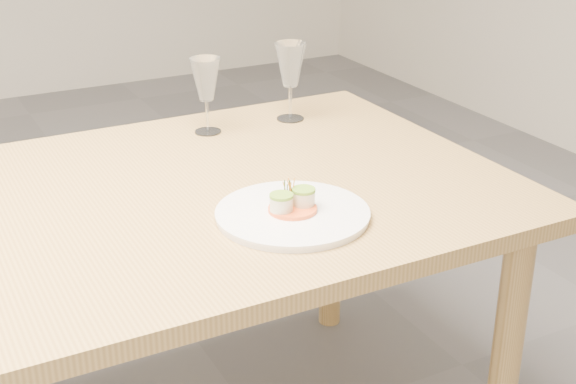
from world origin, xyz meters
TOP-DOWN VIEW (x-y plane):
  - dinner_plate at (0.62, -0.23)m, footprint 0.32×0.32m
  - wine_glass_1 at (0.67, 0.34)m, footprint 0.08×0.08m
  - wine_glass_2 at (0.92, 0.33)m, footprint 0.09×0.09m

SIDE VIEW (x-z plane):
  - dinner_plate at x=0.62m, z-range 0.72..0.80m
  - wine_glass_1 at x=0.67m, z-range 0.79..0.99m
  - wine_glass_2 at x=0.92m, z-range 0.79..1.01m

